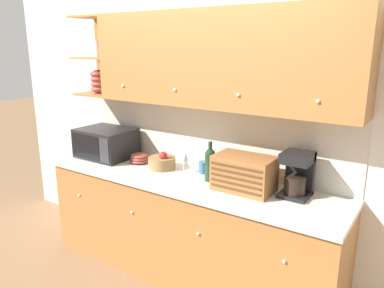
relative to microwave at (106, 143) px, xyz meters
name	(u,v)px	position (x,y,z in m)	size (l,w,h in m)	color
ground_plane	(205,257)	(1.01, 0.26, -1.07)	(24.00, 24.00, 0.00)	#896647
wall_back	(208,128)	(1.01, 0.29, 0.23)	(5.10, 0.06, 2.60)	white
counter_unit	(186,227)	(1.01, -0.06, -0.61)	(2.72, 0.67, 0.93)	#A36B38
backsplash_panel	(205,136)	(1.01, 0.26, 0.16)	(2.70, 0.01, 0.61)	silver
upper_cabinets	(212,60)	(1.17, 0.09, 0.84)	(2.70, 0.38, 0.76)	#A36B38
microwave	(106,143)	(0.00, 0.00, 0.00)	(0.54, 0.42, 0.29)	black
bowl_stack_on_counter	(139,158)	(0.41, 0.04, -0.10)	(0.19, 0.19, 0.09)	#9E473D
fruit_basket	(162,162)	(0.69, 0.02, -0.09)	(0.25, 0.25, 0.17)	#937047
wine_glass	(184,160)	(0.93, 0.04, -0.03)	(0.07, 0.07, 0.18)	silver
mug	(204,167)	(1.08, 0.13, -0.09)	(0.10, 0.09, 0.10)	#38669E
wine_bottle	(210,163)	(1.23, -0.01, 0.01)	(0.09, 0.09, 0.34)	#19381E
bread_box	(244,173)	(1.55, -0.04, -0.01)	(0.46, 0.29, 0.28)	#996033
coffee_maker	(297,174)	(1.93, 0.08, 0.03)	(0.21, 0.23, 0.34)	black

